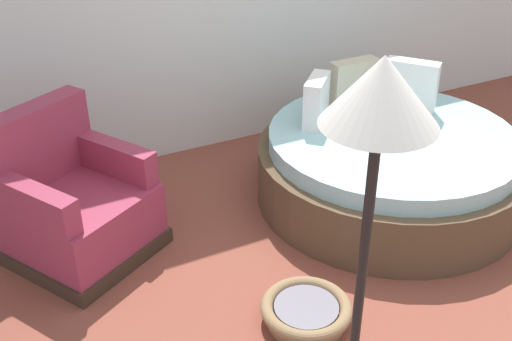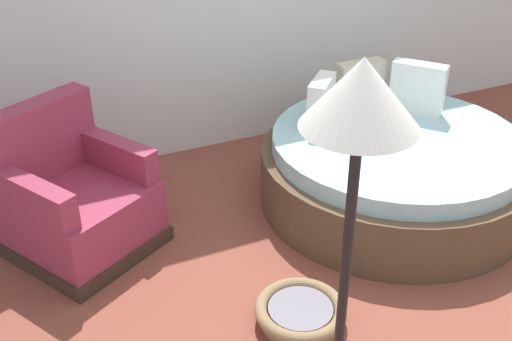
# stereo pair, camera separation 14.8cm
# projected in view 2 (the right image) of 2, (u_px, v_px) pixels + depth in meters

# --- Properties ---
(ground_plane) EXTENTS (8.00, 8.00, 0.02)m
(ground_plane) POSITION_uv_depth(u_px,v_px,m) (398.00, 281.00, 3.80)
(ground_plane) COLOR brown
(round_daybed) EXTENTS (1.90, 1.90, 0.91)m
(round_daybed) POSITION_uv_depth(u_px,v_px,m) (393.00, 168.00, 4.44)
(round_daybed) COLOR brown
(round_daybed) RESTS_ON ground_plane
(red_armchair) EXTENTS (1.09, 1.09, 0.94)m
(red_armchair) POSITION_uv_depth(u_px,v_px,m) (75.00, 202.00, 3.94)
(red_armchair) COLOR #38281E
(red_armchair) RESTS_ON ground_plane
(pet_basket) EXTENTS (0.51, 0.51, 0.13)m
(pet_basket) POSITION_uv_depth(u_px,v_px,m) (300.00, 313.00, 3.44)
(pet_basket) COLOR #8E704C
(pet_basket) RESTS_ON ground_plane
(floor_lamp) EXTENTS (0.40, 0.40, 1.82)m
(floor_lamp) POSITION_uv_depth(u_px,v_px,m) (357.00, 140.00, 2.06)
(floor_lamp) COLOR black
(floor_lamp) RESTS_ON ground_plane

